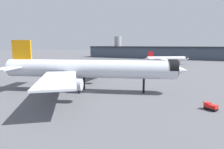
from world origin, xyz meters
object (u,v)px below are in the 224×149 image
airliner_near_gate (88,69)px  airliner_far_taxiway (167,59)px  baggage_tug_wing (211,106)px  traffic_cone_near_nose (204,101)px  traffic_cone_wingtip (155,78)px

airliner_near_gate → airliner_far_taxiway: bearing=66.3°
airliner_near_gate → baggage_tug_wing: size_ratio=19.09×
airliner_near_gate → traffic_cone_near_nose: size_ratio=101.47×
baggage_tug_wing → traffic_cone_near_nose: baggage_tug_wing is taller
airliner_near_gate → traffic_cone_near_nose: (38.39, 1.48, -7.90)m
baggage_tug_wing → traffic_cone_near_nose: size_ratio=5.32×
airliner_far_taxiway → traffic_cone_near_nose: (23.60, -106.74, -4.61)m
airliner_far_taxiway → traffic_cone_wingtip: size_ratio=62.01×
baggage_tug_wing → traffic_cone_wingtip: bearing=-29.5°
baggage_tug_wing → traffic_cone_near_nose: (-1.26, 6.53, -0.64)m
airliner_far_taxiway → baggage_tug_wing: (24.86, -113.27, -3.98)m
airliner_far_taxiway → traffic_cone_wingtip: 71.21m
airliner_near_gate → traffic_cone_wingtip: 41.91m
airliner_near_gate → airliner_far_taxiway: size_ratio=1.85×
airliner_near_gate → airliner_far_taxiway: (14.79, 108.22, -3.29)m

